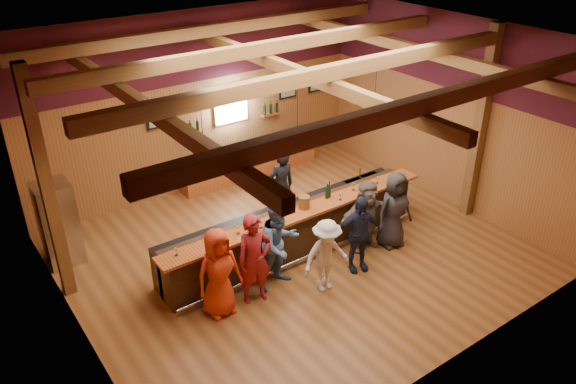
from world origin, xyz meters
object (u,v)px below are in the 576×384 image
back_bar_cabinet (250,160)px  customer_redvest (255,259)px  customer_orange (219,273)px  customer_navy (358,234)px  stainless_fridge (58,224)px  customer_brown (366,216)px  bartender (281,187)px  ice_bucket (304,202)px  bottle_a (327,192)px  customer_dark (394,210)px  bar_counter (293,229)px  customer_denim (279,244)px  customer_white (326,256)px

back_bar_cabinet → customer_redvest: customer_redvest is taller
customer_orange → customer_navy: size_ratio=1.04×
stainless_fridge → customer_navy: bearing=-38.4°
customer_redvest → customer_orange: bearing=-176.8°
customer_brown → bartender: bearing=118.3°
ice_bucket → bottle_a: (0.64, 0.04, 0.01)m
customer_brown → customer_orange: bearing=-173.6°
customer_orange → customer_dark: size_ratio=1.01×
bar_counter → customer_dark: customer_dark is taller
bottle_a → stainless_fridge: bearing=151.6°
customer_navy → bottle_a: (0.10, 1.14, 0.41)m
customer_redvest → customer_dark: 3.44m
back_bar_cabinet → customer_denim: 4.89m
customer_redvest → customer_dark: (3.44, -0.14, -0.05)m
bar_counter → back_bar_cabinet: size_ratio=1.57×
customer_dark → bartender: size_ratio=0.96×
customer_orange → bartender: (2.77, 2.01, 0.03)m
stainless_fridge → customer_redvest: bearing=-52.9°
customer_white → ice_bucket: customer_white is taller
customer_brown → customer_dark: size_ratio=0.94×
back_bar_cabinet → customer_dark: (0.70, -4.66, 0.39)m
bar_counter → customer_redvest: bearing=-148.7°
bar_counter → ice_bucket: (0.12, -0.23, 0.72)m
back_bar_cabinet → ice_bucket: size_ratio=15.34×
back_bar_cabinet → customer_redvest: bearing=-121.2°
back_bar_cabinet → customer_dark: 4.73m
customer_white → bottle_a: 1.71m
back_bar_cabinet → bartender: bearing=-105.7°
customer_denim → customer_dark: (2.80, -0.27, -0.06)m
stainless_fridge → ice_bucket: size_ratio=6.91×
bar_counter → customer_dark: bearing=-30.1°
customer_navy → customer_dark: bearing=29.6°
customer_denim → customer_white: customer_denim is taller
back_bar_cabinet → customer_redvest: size_ratio=2.20×
customer_redvest → customer_brown: size_ratio=1.13×
back_bar_cabinet → customer_orange: size_ratio=2.29×
customer_orange → ice_bucket: 2.50m
customer_dark → bottle_a: customer_dark is taller
customer_denim → customer_navy: size_ratio=1.10×
customer_white → customer_dark: bearing=14.2°
bar_counter → customer_brown: bearing=-33.1°
bar_counter → bottle_a: size_ratio=18.12×
customer_navy → ice_bucket: size_ratio=6.41×
customer_dark → back_bar_cabinet: bearing=106.3°
back_bar_cabinet → customer_white: size_ratio=2.63×
customer_redvest → customer_navy: customer_redvest is taller
customer_dark → bartender: bartender is taller
bartender → ice_bucket: bearing=79.6°
bar_counter → customer_white: size_ratio=4.14×
ice_bucket → bartender: bearing=74.4°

